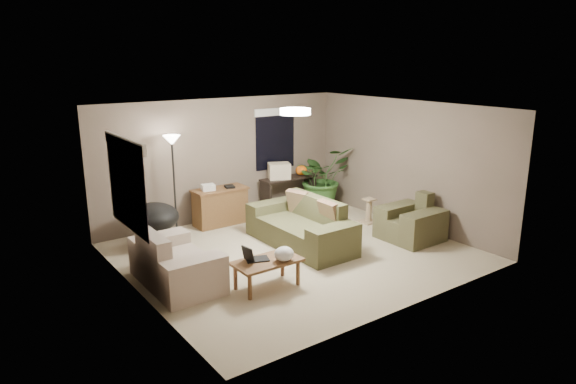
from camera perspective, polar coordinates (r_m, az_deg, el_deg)
room_shell at (r=8.60m, az=0.78°, el=1.01°), size 5.50×5.50×5.50m
main_sofa at (r=9.27m, az=1.56°, el=-4.12°), size 0.95×2.20×0.85m
throw_pillows at (r=9.31m, az=2.83°, el=-1.75°), size 0.35×1.38×0.47m
loveseat at (r=7.87m, az=-12.51°, el=-7.99°), size 0.90×1.60×0.85m
armchair at (r=9.80m, az=13.49°, el=-3.45°), size 0.95×1.00×0.85m
coffee_table at (r=7.59m, az=-2.36°, el=-8.03°), size 1.00×0.55×0.42m
laptop at (r=7.54m, az=-3.87°, el=-7.21°), size 0.40×0.33×0.24m
plastic_bag at (r=7.51m, az=-0.46°, el=-6.88°), size 0.35×0.33×0.21m
desk at (r=10.43m, az=-7.54°, el=-1.59°), size 1.10×0.50×0.75m
desk_papers at (r=10.24m, az=-8.36°, el=0.53°), size 0.71×0.30×0.12m
console_table at (r=11.29m, az=0.06°, el=0.13°), size 1.30×0.40×0.75m
pumpkin at (r=11.40m, az=1.49°, el=2.42°), size 0.28×0.28×0.21m
cardboard_box at (r=11.04m, az=-0.99°, el=2.36°), size 0.55×0.50×0.34m
papasan_chair at (r=9.41m, az=-14.71°, el=-3.22°), size 1.16×1.16×0.80m
floor_lamp at (r=9.71m, az=-12.72°, el=4.35°), size 0.32×0.32×1.91m
ceiling_fixture at (r=8.39m, az=0.81°, el=8.93°), size 0.50×0.50×0.10m
houseplant at (r=11.51m, az=3.75°, el=0.89°), size 1.24×1.38×1.07m
cat_scratching_post at (r=10.64m, az=8.96°, el=-2.23°), size 0.32×0.32×0.50m
window_left at (r=7.51m, az=-17.62°, el=2.46°), size 0.05×1.56×1.33m
window_back at (r=11.22m, az=-1.42°, el=7.06°), size 1.06×0.05×1.33m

